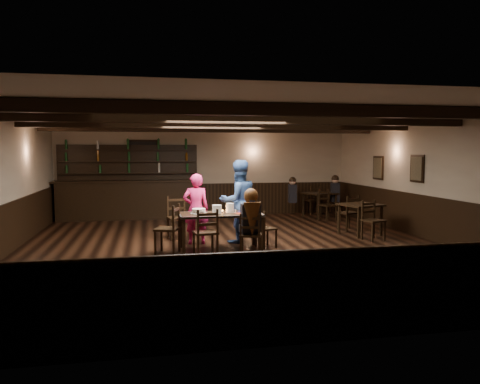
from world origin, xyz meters
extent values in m
plane|color=black|center=(0.00, 0.00, 0.00)|extent=(10.00, 10.00, 0.00)
cube|color=beige|center=(0.00, 5.00, 1.35)|extent=(9.00, 0.02, 2.70)
cube|color=beige|center=(0.00, -5.00, 1.35)|extent=(9.00, 0.02, 2.70)
cube|color=beige|center=(-4.50, 0.00, 1.35)|extent=(0.02, 10.00, 2.70)
cube|color=beige|center=(4.50, 0.00, 1.35)|extent=(0.02, 10.00, 2.70)
cube|color=silver|center=(0.00, 0.00, 2.70)|extent=(9.00, 10.00, 0.02)
cube|color=black|center=(0.00, 4.97, 0.50)|extent=(9.00, 0.04, 1.00)
cube|color=black|center=(0.00, -4.97, 0.50)|extent=(9.00, 0.04, 1.00)
cube|color=black|center=(-4.47, 0.00, 0.50)|extent=(0.04, 10.00, 1.00)
cube|color=black|center=(4.47, 0.00, 0.50)|extent=(0.04, 10.00, 1.00)
cube|color=black|center=(-1.90, 4.97, 1.85)|extent=(0.90, 0.03, 1.00)
cube|color=black|center=(-1.90, 4.95, 1.85)|extent=(0.80, 0.02, 0.90)
cube|color=black|center=(4.47, 0.50, 1.60)|extent=(0.03, 0.55, 0.65)
cube|color=#72664C|center=(4.45, 0.50, 1.60)|extent=(0.02, 0.45, 0.55)
cube|color=black|center=(4.47, 2.40, 1.55)|extent=(0.03, 0.55, 0.65)
cube|color=#72664C|center=(4.45, 2.40, 1.55)|extent=(0.02, 0.45, 0.55)
cube|color=black|center=(0.00, -3.00, 2.60)|extent=(8.90, 0.18, 0.18)
cube|color=black|center=(0.00, -1.00, 2.60)|extent=(8.90, 0.18, 0.18)
cube|color=black|center=(0.00, 1.00, 2.60)|extent=(8.90, 0.18, 0.18)
cube|color=black|center=(0.00, 3.00, 2.60)|extent=(8.90, 0.18, 0.18)
cube|color=black|center=(-1.10, -0.55, 0.35)|extent=(0.06, 0.06, 0.71)
cube|color=black|center=(-1.10, 0.17, 0.35)|extent=(0.06, 0.06, 0.71)
cube|color=black|center=(0.45, -0.55, 0.35)|extent=(0.06, 0.06, 0.71)
cube|color=black|center=(0.45, 0.17, 0.35)|extent=(0.06, 0.06, 0.71)
cube|color=black|center=(-0.33, -0.19, 0.73)|extent=(1.67, 0.84, 0.04)
cube|color=#A5A8AD|center=(-0.33, 0.21, 0.73)|extent=(1.67, 0.03, 0.05)
cube|color=#A5A8AD|center=(-0.33, -0.59, 0.73)|extent=(1.67, 0.03, 0.05)
cube|color=#A5A8AD|center=(0.49, -0.19, 0.73)|extent=(0.03, 0.84, 0.05)
cube|color=#A5A8AD|center=(-1.15, -0.19, 0.73)|extent=(0.03, 0.84, 0.05)
cube|color=black|center=(-0.55, -0.55, 0.22)|extent=(0.04, 0.04, 0.44)
cube|color=black|center=(-0.50, -0.90, 0.22)|extent=(0.04, 0.04, 0.44)
cube|color=black|center=(-0.92, -0.60, 0.22)|extent=(0.04, 0.04, 0.44)
cube|color=black|center=(-0.87, -0.95, 0.22)|extent=(0.04, 0.04, 0.44)
cube|color=black|center=(-0.71, -0.75, 0.46)|extent=(0.49, 0.47, 0.04)
cube|color=black|center=(-0.68, -0.93, 0.70)|extent=(0.43, 0.10, 0.46)
cube|color=black|center=(-0.68, -0.93, 0.65)|extent=(0.37, 0.08, 0.05)
cube|color=black|center=(-0.68, -0.93, 0.84)|extent=(0.37, 0.08, 0.05)
cube|color=black|center=(0.34, -0.87, 0.20)|extent=(0.04, 0.04, 0.41)
cube|color=black|center=(0.24, -1.18, 0.20)|extent=(0.04, 0.04, 0.41)
cube|color=black|center=(0.01, -0.77, 0.20)|extent=(0.04, 0.04, 0.41)
cube|color=black|center=(-0.08, -1.08, 0.20)|extent=(0.04, 0.04, 0.41)
cube|color=black|center=(0.13, -0.97, 0.43)|extent=(0.49, 0.48, 0.04)
cube|color=black|center=(0.08, -1.13, 0.64)|extent=(0.39, 0.15, 0.43)
cube|color=black|center=(0.08, -1.13, 0.60)|extent=(0.33, 0.12, 0.05)
cube|color=black|center=(0.08, -1.13, 0.77)|extent=(0.33, 0.12, 0.05)
cube|color=black|center=(-1.52, -0.08, 0.23)|extent=(0.05, 0.05, 0.46)
cube|color=black|center=(-1.17, -0.20, 0.23)|extent=(0.05, 0.05, 0.46)
cube|color=black|center=(-1.65, -0.45, 0.23)|extent=(0.05, 0.05, 0.46)
cube|color=black|center=(-1.30, -0.57, 0.23)|extent=(0.05, 0.05, 0.46)
cube|color=black|center=(-1.41, -0.32, 0.49)|extent=(0.56, 0.57, 0.04)
cube|color=black|center=(-1.24, -0.39, 0.73)|extent=(0.19, 0.44, 0.49)
cube|color=black|center=(-1.24, -0.39, 0.68)|extent=(0.16, 0.38, 0.05)
cube|color=black|center=(-1.24, -0.39, 0.88)|extent=(0.16, 0.38, 0.05)
cube|color=black|center=(0.84, -0.22, 0.19)|extent=(0.04, 0.04, 0.38)
cube|color=black|center=(0.56, -0.32, 0.19)|extent=(0.04, 0.04, 0.38)
cube|color=black|center=(0.73, 0.08, 0.19)|extent=(0.04, 0.04, 0.38)
cube|color=black|center=(0.45, -0.02, 0.19)|extent=(0.04, 0.04, 0.38)
cube|color=black|center=(0.64, -0.12, 0.40)|extent=(0.46, 0.47, 0.04)
cube|color=black|center=(0.50, -0.17, 0.59)|extent=(0.16, 0.36, 0.40)
cube|color=black|center=(0.50, -0.17, 0.55)|extent=(0.13, 0.30, 0.04)
cube|color=black|center=(0.50, -0.17, 0.71)|extent=(0.13, 0.30, 0.04)
cube|color=black|center=(-1.27, 0.93, 0.23)|extent=(0.04, 0.04, 0.47)
cube|color=black|center=(-1.33, 1.30, 0.23)|extent=(0.04, 0.04, 0.47)
cube|color=black|center=(-0.88, 1.00, 0.23)|extent=(0.04, 0.04, 0.47)
cube|color=black|center=(-0.94, 1.36, 0.23)|extent=(0.04, 0.04, 0.47)
cube|color=black|center=(-1.11, 1.15, 0.49)|extent=(0.53, 0.51, 0.04)
cube|color=black|center=(-1.14, 1.33, 0.74)|extent=(0.46, 0.12, 0.49)
cube|color=black|center=(-1.14, 1.33, 0.69)|extent=(0.39, 0.09, 0.05)
cube|color=black|center=(-1.14, 1.33, 0.88)|extent=(0.39, 0.09, 0.05)
imported|color=#E32661|center=(-0.76, 0.53, 0.76)|extent=(0.56, 0.37, 1.53)
imported|color=navy|center=(0.18, 0.51, 0.91)|extent=(1.03, 0.89, 1.82)
cube|color=black|center=(0.13, -0.84, 0.52)|extent=(0.34, 0.34, 0.14)
cube|color=black|center=(0.13, -0.97, 0.77)|extent=(0.36, 0.21, 0.51)
cylinder|color=black|center=(0.13, -0.97, 1.00)|extent=(0.11, 0.36, 0.36)
sphere|color=#D8A384|center=(0.13, -0.97, 1.16)|extent=(0.22, 0.22, 0.22)
sphere|color=#331A0B|center=(0.13, -1.00, 1.17)|extent=(0.28, 0.28, 0.28)
cone|color=#331A0B|center=(0.13, -1.11, 0.75)|extent=(0.21, 0.21, 0.64)
cylinder|color=white|center=(-0.77, -0.17, 0.76)|extent=(0.34, 0.34, 0.01)
cylinder|color=white|center=(-0.77, -0.17, 0.81)|extent=(0.27, 0.27, 0.09)
cylinder|color=silver|center=(-0.77, -0.17, 0.79)|extent=(0.29, 0.29, 0.05)
cylinder|color=white|center=(-0.41, -0.24, 0.84)|extent=(0.19, 0.19, 0.18)
cylinder|color=white|center=(-0.12, -0.09, 0.85)|extent=(0.16, 0.16, 0.19)
cylinder|color=#A5A8AD|center=(-0.27, -0.08, 0.77)|extent=(0.05, 0.05, 0.03)
sphere|color=orange|center=(-0.27, -0.08, 0.80)|extent=(0.03, 0.03, 0.03)
cylinder|color=silver|center=(-0.02, -0.23, 0.79)|extent=(0.03, 0.03, 0.08)
cylinder|color=#A5A8AD|center=(0.10, -0.30, 0.79)|extent=(0.03, 0.03, 0.08)
cylinder|color=silver|center=(-0.06, -0.06, 0.80)|extent=(0.07, 0.07, 0.10)
cube|color=maroon|center=(0.13, -0.27, 0.75)|extent=(0.36, 0.29, 0.00)
cube|color=#0F114B|center=(0.22, -0.07, 0.75)|extent=(0.36, 0.30, 0.00)
cube|color=black|center=(-2.33, 4.65, 0.55)|extent=(4.09, 0.60, 1.10)
cube|color=black|center=(-2.33, 4.65, 1.12)|extent=(4.29, 0.70, 0.05)
cube|color=black|center=(-2.33, 4.92, 1.10)|extent=(4.09, 0.10, 2.20)
cube|color=black|center=(-2.33, 4.82, 1.35)|extent=(3.99, 0.22, 0.03)
cube|color=black|center=(-2.33, 4.82, 1.70)|extent=(3.99, 0.22, 0.03)
cube|color=black|center=(-2.33, 4.82, 2.05)|extent=(3.99, 0.22, 0.03)
cube|color=black|center=(3.22, 0.84, 0.73)|extent=(1.04, 1.04, 0.04)
cube|color=black|center=(2.98, 0.42, 0.35)|extent=(0.05, 0.05, 0.71)
cube|color=black|center=(2.79, 1.08, 0.35)|extent=(0.05, 0.05, 0.71)
cube|color=black|center=(3.65, 0.61, 0.35)|extent=(0.05, 0.05, 0.71)
cube|color=black|center=(3.45, 1.27, 0.35)|extent=(0.05, 0.05, 0.71)
cube|color=black|center=(3.34, 3.91, 0.73)|extent=(1.07, 1.07, 0.04)
cube|color=black|center=(3.13, 3.47, 0.35)|extent=(0.05, 0.05, 0.71)
cube|color=black|center=(2.90, 4.12, 0.35)|extent=(0.05, 0.05, 0.71)
cube|color=black|center=(3.78, 3.70, 0.35)|extent=(0.05, 0.05, 0.71)
cube|color=black|center=(3.55, 4.35, 0.35)|extent=(0.05, 0.05, 0.71)
cube|color=black|center=(2.49, 3.92, 0.74)|extent=(0.28, 0.40, 0.54)
sphere|color=#D8A384|center=(2.49, 3.92, 1.10)|extent=(0.21, 0.21, 0.21)
sphere|color=black|center=(2.49, 3.92, 1.13)|extent=(0.22, 0.22, 0.22)
cube|color=black|center=(3.84, 3.89, 0.75)|extent=(0.33, 0.44, 0.57)
sphere|color=#D8A384|center=(3.84, 3.89, 1.14)|extent=(0.22, 0.22, 0.22)
sphere|color=black|center=(3.84, 3.89, 1.17)|extent=(0.23, 0.23, 0.23)
camera|label=1|loc=(-1.76, -9.51, 2.01)|focal=35.00mm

